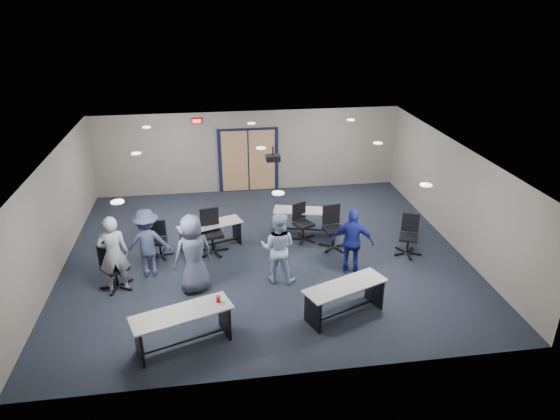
{
  "coord_description": "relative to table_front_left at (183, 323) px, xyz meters",
  "views": [
    {
      "loc": [
        -1.26,
        -11.31,
        6.26
      ],
      "look_at": [
        0.36,
        -0.3,
        1.32
      ],
      "focal_mm": 32.0,
      "sensor_mm": 36.0,
      "label": 1
    }
  ],
  "objects": [
    {
      "name": "front_wall",
      "position": [
        1.94,
        -1.08,
        0.82
      ],
      "size": [
        10.0,
        0.04,
        2.7
      ],
      "primitive_type": "cube",
      "color": "gray",
      "rests_on": "floor"
    },
    {
      "name": "right_wall",
      "position": [
        6.94,
        3.42,
        0.82
      ],
      "size": [
        0.04,
        9.0,
        2.7
      ],
      "primitive_type": "cube",
      "color": "gray",
      "rests_on": "floor"
    },
    {
      "name": "left_wall",
      "position": [
        -3.06,
        3.42,
        0.82
      ],
      "size": [
        0.04,
        9.0,
        2.7
      ],
      "primitive_type": "cube",
      "color": "gray",
      "rests_on": "floor"
    },
    {
      "name": "floor",
      "position": [
        1.94,
        3.42,
        -0.53
      ],
      "size": [
        10.0,
        10.0,
        0.0
      ],
      "primitive_type": "plane",
      "color": "black",
      "rests_on": "ground"
    },
    {
      "name": "ceiling_projector",
      "position": [
        2.24,
        3.92,
        1.88
      ],
      "size": [
        0.35,
        0.32,
        0.37
      ],
      "color": "black",
      "rests_on": "ceiling"
    },
    {
      "name": "double_door",
      "position": [
        1.94,
        7.88,
        0.52
      ],
      "size": [
        2.0,
        0.07,
        2.2
      ],
      "color": "black",
      "rests_on": "back_wall"
    },
    {
      "name": "person_back",
      "position": [
        -0.87,
        2.77,
        0.32
      ],
      "size": [
        1.11,
        0.67,
        1.69
      ],
      "primitive_type": "imported",
      "rotation": [
        0.0,
        0.0,
        3.18
      ],
      "color": "#374064",
      "rests_on": "floor"
    },
    {
      "name": "table_back_left",
      "position": [
        0.58,
        3.93,
        -0.06
      ],
      "size": [
        1.76,
        1.08,
        0.93
      ],
      "rotation": [
        0.0,
        0.0,
        0.34
      ],
      "color": "#B7B4AD",
      "rests_on": "floor"
    },
    {
      "name": "chair_back_b",
      "position": [
        0.63,
        3.64,
        0.05
      ],
      "size": [
        0.86,
        0.86,
        1.15
      ],
      "primitive_type": null,
      "rotation": [
        0.0,
        0.0,
        0.2
      ],
      "color": "black",
      "rests_on": "floor"
    },
    {
      "name": "table_front_left",
      "position": [
        0.0,
        0.0,
        0.0
      ],
      "size": [
        1.99,
        1.22,
        0.89
      ],
      "rotation": [
        0.0,
        0.0,
        0.34
      ],
      "color": "#B7B4AD",
      "rests_on": "floor"
    },
    {
      "name": "chair_back_c",
      "position": [
        3.08,
        4.0,
        -0.01
      ],
      "size": [
        0.87,
        0.87,
        1.02
      ],
      "primitive_type": null,
      "rotation": [
        0.0,
        0.0,
        0.47
      ],
      "color": "black",
      "rests_on": "floor"
    },
    {
      "name": "table_front_right",
      "position": [
        3.28,
        0.51,
        -0.03
      ],
      "size": [
        1.89,
        1.23,
        0.73
      ],
      "rotation": [
        0.0,
        0.0,
        0.39
      ],
      "color": "#B7B4AD",
      "rests_on": "floor"
    },
    {
      "name": "chair_loose_left",
      "position": [
        -1.58,
        2.27,
        0.03
      ],
      "size": [
        0.99,
        0.99,
        1.12
      ],
      "primitive_type": null,
      "rotation": [
        0.0,
        0.0,
        0.7
      ],
      "color": "black",
      "rests_on": "floor"
    },
    {
      "name": "back_wall",
      "position": [
        1.94,
        7.92,
        0.82
      ],
      "size": [
        10.0,
        0.04,
        2.7
      ],
      "primitive_type": "cube",
      "color": "gray",
      "rests_on": "floor"
    },
    {
      "name": "ceiling",
      "position": [
        1.94,
        3.42,
        2.17
      ],
      "size": [
        10.0,
        9.0,
        0.04
      ],
      "primitive_type": "cube",
      "color": "white",
      "rests_on": "back_wall"
    },
    {
      "name": "person_gray",
      "position": [
        -1.55,
        2.19,
        0.39
      ],
      "size": [
        0.74,
        0.55,
        1.83
      ],
      "primitive_type": "imported",
      "rotation": [
        0.0,
        0.0,
        3.32
      ],
      "color": "#949BA1",
      "rests_on": "floor"
    },
    {
      "name": "person_lightblue",
      "position": [
        2.11,
        2.08,
        0.33
      ],
      "size": [
        1.0,
        0.89,
        1.71
      ],
      "primitive_type": "imported",
      "rotation": [
        0.0,
        0.0,
        2.79
      ],
      "color": "#B5D0F0",
      "rests_on": "floor"
    },
    {
      "name": "chair_back_d",
      "position": [
        3.78,
        3.43,
        0.05
      ],
      "size": [
        0.82,
        0.82,
        1.14
      ],
      "primitive_type": null,
      "rotation": [
        0.0,
        0.0,
        0.15
      ],
      "color": "black",
      "rests_on": "floor"
    },
    {
      "name": "ceiling_can_lights",
      "position": [
        1.94,
        3.67,
        2.14
      ],
      "size": [
        6.24,
        5.74,
        0.02
      ],
      "primitive_type": null,
      "color": "silver",
      "rests_on": "ceiling"
    },
    {
      "name": "person_plaid",
      "position": [
        0.19,
        1.95,
        0.39
      ],
      "size": [
        1.05,
        0.89,
        1.83
      ],
      "primitive_type": "imported",
      "rotation": [
        0.0,
        0.0,
        3.55
      ],
      "color": "#51566F",
      "rests_on": "floor"
    },
    {
      "name": "chair_loose_right",
      "position": [
        5.58,
        2.83,
        -0.0
      ],
      "size": [
        0.87,
        0.87,
        1.04
      ],
      "primitive_type": null,
      "rotation": [
        0.0,
        0.0,
        -0.43
      ],
      "color": "black",
      "rests_on": "floor"
    },
    {
      "name": "table_back_right",
      "position": [
        3.18,
        4.46,
        -0.06
      ],
      "size": [
        1.77,
        0.96,
        0.68
      ],
      "rotation": [
        0.0,
        0.0,
        -0.25
      ],
      "color": "#B7B4AD",
      "rests_on": "floor"
    },
    {
      "name": "exit_sign",
      "position": [
        0.34,
        7.87,
        1.92
      ],
      "size": [
        0.32,
        0.07,
        0.18
      ],
      "color": "black",
      "rests_on": "back_wall"
    },
    {
      "name": "chair_back_a",
      "position": [
        -0.7,
        3.64,
        -0.07
      ],
      "size": [
        0.63,
        0.63,
        0.92
      ],
      "primitive_type": null,
      "rotation": [
        0.0,
        0.0,
        0.1
      ],
      "color": "black",
      "rests_on": "floor"
    },
    {
      "name": "person_navy",
      "position": [
        3.89,
        2.17,
        0.3
      ],
      "size": [
        1.05,
        0.73,
        1.66
      ],
      "primitive_type": "imported",
      "rotation": [
        0.0,
        0.0,
        2.78
      ],
      "color": "navy",
      "rests_on": "floor"
    }
  ]
}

